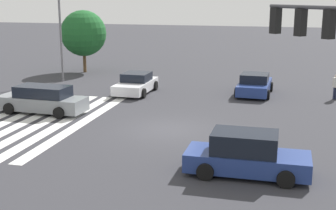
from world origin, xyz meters
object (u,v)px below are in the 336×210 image
at_px(car_0, 255,85).
at_px(car_4, 246,155).
at_px(tree_corner_b, 83,33).
at_px(street_light_pole_a, 60,20).
at_px(car_2, 136,84).
at_px(pedestrian, 336,86).
at_px(car_1, 42,100).

bearing_deg(car_0, car_4, -175.00).
bearing_deg(tree_corner_b, street_light_pole_a, 1.71).
bearing_deg(car_0, car_2, 103.18).
distance_m(car_2, street_light_pole_a, 8.12).
height_order(car_0, car_4, car_4).
xyz_separation_m(car_2, pedestrian, (-1.13, 12.47, 0.26)).
xyz_separation_m(car_0, tree_corner_b, (-5.50, -14.25, 2.57)).
relative_size(pedestrian, street_light_pole_a, 0.21).
height_order(car_0, tree_corner_b, tree_corner_b).
height_order(car_2, pedestrian, pedestrian).
xyz_separation_m(car_0, car_2, (1.46, -7.55, -0.02)).
bearing_deg(pedestrian, tree_corner_b, -63.57).
relative_size(car_2, car_4, 0.96).
relative_size(car_0, car_4, 0.97).
bearing_deg(tree_corner_b, car_0, 68.90).
relative_size(car_1, car_2, 1.18).
bearing_deg(tree_corner_b, car_2, 43.94).
height_order(car_4, street_light_pole_a, street_light_pole_a).
bearing_deg(street_light_pole_a, car_4, 44.10).
height_order(street_light_pole_a, tree_corner_b, street_light_pole_a).
bearing_deg(tree_corner_b, car_4, 37.40).
relative_size(car_0, pedestrian, 2.72).
xyz_separation_m(car_1, car_4, (6.35, 11.55, 0.01)).
distance_m(street_light_pole_a, tree_corner_b, 4.45).
bearing_deg(car_4, car_1, 151.45).
distance_m(car_0, car_1, 13.32).
bearing_deg(car_1, car_4, 154.20).
relative_size(pedestrian, tree_corner_b, 0.31).
height_order(car_0, car_2, car_0).
distance_m(pedestrian, street_light_pole_a, 19.46).
distance_m(car_0, pedestrian, 4.94).
distance_m(car_4, tree_corner_b, 24.71).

